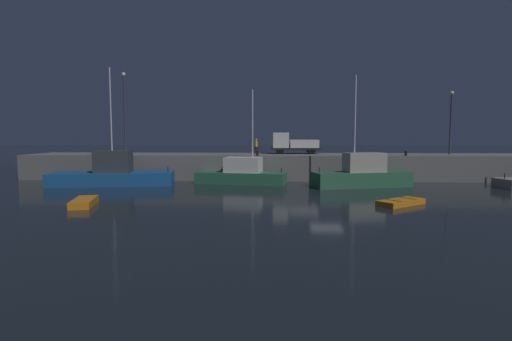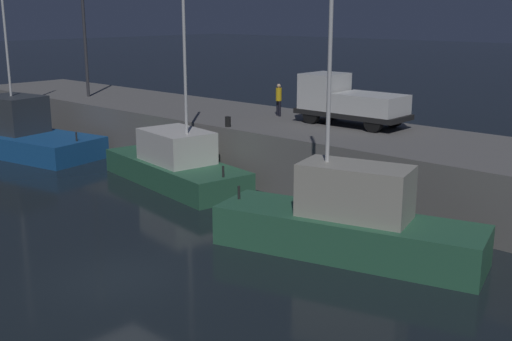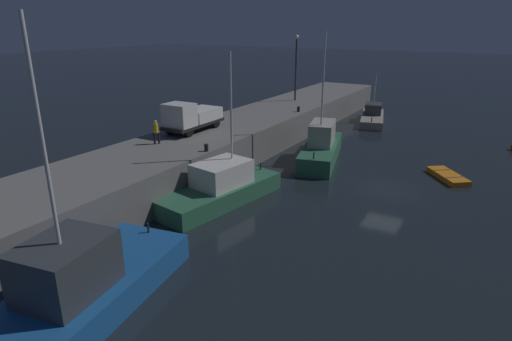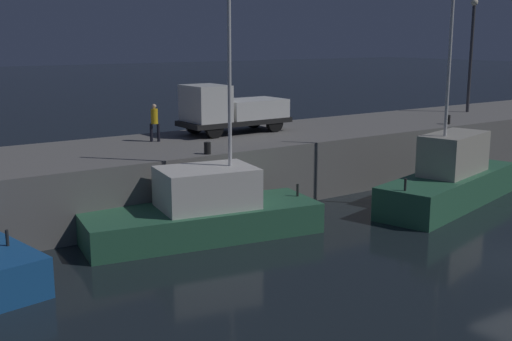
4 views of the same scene
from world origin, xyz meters
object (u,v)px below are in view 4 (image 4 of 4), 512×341
lamp_post_east (472,46)px  utility_truck (230,110)px  fishing_boat_blue (450,179)px  bollard_central (448,120)px  bollard_west (207,148)px  dockworker (155,120)px  fishing_boat_grey (203,212)px

lamp_post_east → utility_truck: (-17.44, 0.83, -2.98)m
fishing_boat_blue → utility_truck: bearing=125.3°
bollard_central → bollard_west: bearing=-178.4°
fishing_boat_blue → bollard_central: bearing=40.7°
lamp_post_east → bollard_west: bearing=-170.5°
bollard_west → bollard_central: bollard_central is taller
dockworker → utility_truck: bearing=3.1°
fishing_boat_grey → lamp_post_east: 24.27m
fishing_boat_blue → bollard_west: (-10.07, 4.30, 1.80)m
bollard_central → utility_truck: bearing=161.2°
lamp_post_east → utility_truck: lamp_post_east is taller
dockworker → fishing_boat_grey: bearing=-100.5°
utility_truck → lamp_post_east: bearing=-2.7°
fishing_boat_grey → bollard_central: bearing=8.6°
utility_truck → dockworker: 4.25m
lamp_post_east → utility_truck: bearing=177.3°
fishing_boat_grey → bollard_west: fishing_boat_grey is taller
fishing_boat_grey → dockworker: fishing_boat_grey is taller
fishing_boat_blue → bollard_central: size_ratio=20.68×
utility_truck → bollard_west: utility_truck is taller
utility_truck → bollard_central: bearing=-18.8°
lamp_post_east → bollard_central: 7.67m
fishing_boat_blue → lamp_post_east: (11.29, 7.86, 5.71)m
bollard_west → lamp_post_east: bearing=9.5°
bollard_west → bollard_central: (15.56, 0.43, 0.00)m
utility_truck → bollard_west: (-3.92, -4.39, -0.93)m
utility_truck → bollard_west: size_ratio=11.39×
dockworker → bollard_west: bearing=-85.7°
lamp_post_east → bollard_west: size_ratio=14.18×
fishing_boat_blue → dockworker: fishing_boat_blue is taller
lamp_post_east → utility_truck: size_ratio=1.25×
utility_truck → bollard_central: 12.33m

